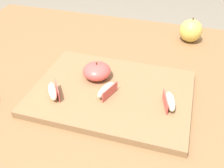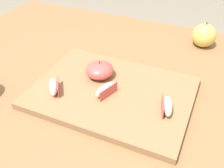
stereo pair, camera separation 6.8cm
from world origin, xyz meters
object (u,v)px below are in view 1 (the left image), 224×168
at_px(apple_wedge_front, 170,101).
at_px(apple_wedge_right, 107,90).
at_px(apple_wedge_back, 53,91).
at_px(cutting_board, 112,93).
at_px(apple_half_skin_up, 97,71).
at_px(whole_apple_golden, 191,31).

bearing_deg(apple_wedge_front, apple_wedge_right, -178.96).
bearing_deg(apple_wedge_back, apple_wedge_front, 9.13).
bearing_deg(cutting_board, apple_half_skin_up, 143.05).
xyz_separation_m(cutting_board, apple_wedge_front, (0.15, -0.02, 0.02)).
relative_size(apple_wedge_right, whole_apple_golden, 0.79).
distance_m(cutting_board, whole_apple_golden, 0.42).
bearing_deg(apple_wedge_front, apple_wedge_back, -170.87).
distance_m(cutting_board, apple_half_skin_up, 0.08).
height_order(cutting_board, apple_wedge_right, apple_wedge_right).
relative_size(cutting_board, apple_wedge_back, 6.17).
distance_m(apple_half_skin_up, apple_wedge_right, 0.08).
bearing_deg(apple_wedge_back, whole_apple_golden, 54.67).
distance_m(apple_wedge_right, whole_apple_golden, 0.44).
xyz_separation_m(apple_half_skin_up, apple_wedge_back, (-0.08, -0.11, -0.01)).
bearing_deg(cutting_board, apple_wedge_right, -109.31).
relative_size(apple_half_skin_up, apple_wedge_front, 1.12).
bearing_deg(apple_wedge_right, apple_wedge_back, -161.34).
bearing_deg(apple_wedge_right, apple_wedge_front, 1.04).
distance_m(cutting_board, apple_wedge_front, 0.16).
relative_size(apple_wedge_back, whole_apple_golden, 0.76).
bearing_deg(cutting_board, apple_wedge_front, -7.27).
bearing_deg(apple_wedge_back, cutting_board, 25.73).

